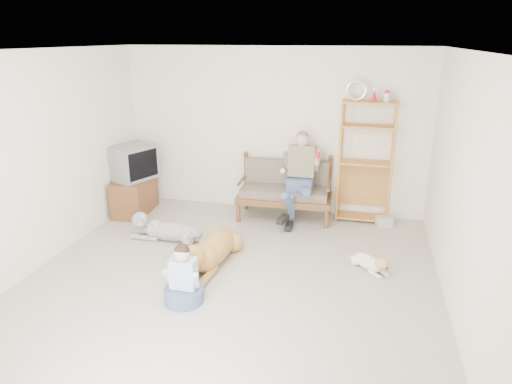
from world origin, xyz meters
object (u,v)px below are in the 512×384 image
(etagere, at_px, (365,161))
(tv_stand, at_px, (134,195))
(golden_retriever, at_px, (210,251))
(loveseat, at_px, (285,189))

(etagere, xyz_separation_m, tv_stand, (-3.74, -0.55, -0.68))
(etagere, bearing_deg, tv_stand, -171.67)
(etagere, distance_m, golden_retriever, 2.90)
(golden_retriever, bearing_deg, etagere, 52.26)
(etagere, xyz_separation_m, golden_retriever, (-1.87, -2.08, -0.78))
(golden_retriever, bearing_deg, loveseat, 75.84)
(etagere, bearing_deg, golden_retriever, -132.07)
(loveseat, distance_m, etagere, 1.34)
(loveseat, bearing_deg, golden_retriever, -111.12)
(tv_stand, relative_size, golden_retriever, 0.56)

